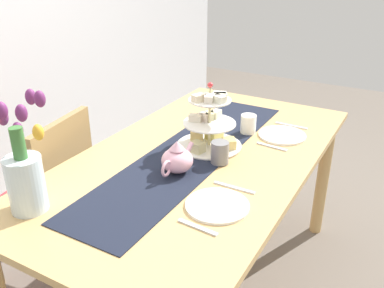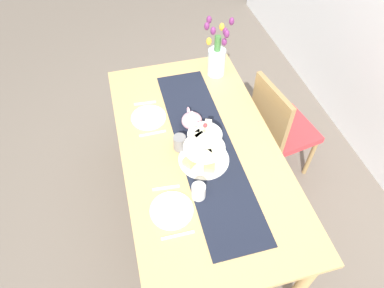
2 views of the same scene
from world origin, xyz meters
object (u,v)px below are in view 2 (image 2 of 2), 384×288
(tulip_vase, at_px, (217,56))
(dinner_plate_right, at_px, (172,210))
(teapot, at_px, (192,120))
(knife_right, at_px, (178,235))
(mug_grey, at_px, (180,143))
(fork_left, at_px, (145,103))
(tiered_cake_stand, at_px, (204,149))
(knife_left, at_px, (153,133))
(fork_right, at_px, (166,188))
(chair_left, at_px, (279,127))
(dinner_plate_left, at_px, (149,117))
(mug_white_text, at_px, (199,192))
(dining_table, at_px, (199,157))

(tulip_vase, xyz_separation_m, dinner_plate_right, (1.05, -0.57, -0.14))
(teapot, bearing_deg, knife_right, -19.83)
(tulip_vase, bearing_deg, mug_grey, -33.59)
(tulip_vase, bearing_deg, fork_left, -71.15)
(teapot, bearing_deg, fork_left, -138.67)
(tiered_cake_stand, distance_m, knife_left, 0.40)
(tiered_cake_stand, xyz_separation_m, fork_left, (-0.58, -0.26, -0.10))
(fork_right, xyz_separation_m, mug_grey, (-0.26, 0.14, 0.05))
(chair_left, xyz_separation_m, knife_left, (0.08, -0.96, 0.28))
(tulip_vase, relative_size, knife_left, 2.52)
(dinner_plate_left, distance_m, mug_grey, 0.34)
(teapot, xyz_separation_m, knife_left, (-0.00, -0.26, -0.06))
(dinner_plate_left, bearing_deg, tulip_vase, 120.86)
(fork_left, xyz_separation_m, dinner_plate_right, (0.85, 0.00, 0.00))
(mug_grey, relative_size, mug_white_text, 1.00)
(dining_table, distance_m, mug_grey, 0.19)
(mug_white_text, bearing_deg, dining_table, 164.16)
(fork_left, bearing_deg, dinner_plate_left, 0.00)
(knife_right, distance_m, mug_white_text, 0.26)
(chair_left, xyz_separation_m, tiered_cake_stand, (0.37, -0.70, 0.38))
(knife_left, relative_size, mug_grey, 1.79)
(tiered_cake_stand, xyz_separation_m, mug_white_text, (0.23, -0.10, -0.05))
(tiered_cake_stand, relative_size, tulip_vase, 0.71)
(tiered_cake_stand, bearing_deg, knife_right, -31.17)
(tulip_vase, bearing_deg, dinner_plate_left, -59.14)
(knife_right, bearing_deg, dining_table, 154.29)
(mug_white_text, bearing_deg, knife_left, -162.76)
(knife_right, height_order, mug_white_text, mug_white_text)
(tiered_cake_stand, height_order, fork_right, tiered_cake_stand)
(fork_left, relative_size, mug_white_text, 1.58)
(tulip_vase, distance_m, dinner_plate_right, 1.20)
(teapot, distance_m, mug_grey, 0.20)
(dining_table, xyz_separation_m, tulip_vase, (-0.66, 0.31, 0.25))
(tiered_cake_stand, height_order, mug_grey, tiered_cake_stand)
(dinner_plate_right, relative_size, mug_white_text, 2.42)
(fork_left, height_order, dinner_plate_right, dinner_plate_right)
(teapot, relative_size, fork_left, 1.59)
(knife_right, bearing_deg, mug_grey, 165.75)
(knife_right, xyz_separation_m, mug_white_text, (-0.19, 0.16, 0.04))
(knife_right, height_order, mug_grey, mug_grey)
(dining_table, relative_size, knife_right, 10.31)
(dining_table, height_order, teapot, teapot)
(dining_table, relative_size, mug_white_text, 18.45)
(fork_left, relative_size, dinner_plate_right, 0.65)
(fork_right, bearing_deg, tulip_vase, 147.91)
(dining_table, height_order, fork_right, fork_right)
(mug_grey, xyz_separation_m, mug_white_text, (0.36, 0.02, -0.00))
(teapot, distance_m, fork_left, 0.39)
(dinner_plate_left, distance_m, mug_white_text, 0.68)
(knife_right, bearing_deg, fork_left, 180.00)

